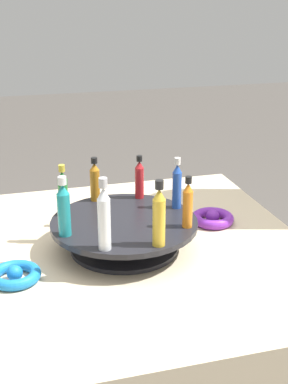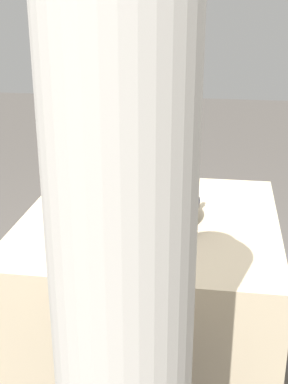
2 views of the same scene
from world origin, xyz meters
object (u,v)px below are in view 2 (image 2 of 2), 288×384
(bottle_red, at_px, (186,194))
(bottle_blue, at_px, (156,198))
(bottle_clear, at_px, (116,170))
(ribbon_bow_purple, at_px, (164,250))
(display_stand, at_px, (149,206))
(bottle_green, at_px, (175,171))
(bottle_amber, at_px, (193,182))
(ribbon_bow_blue, at_px, (138,187))
(person_figure, at_px, (123,329))
(bottle_teal, at_px, (144,167))
(bottle_gold, at_px, (105,182))
(bottle_orange, at_px, (121,196))

(bottle_red, relative_size, bottle_blue, 0.88)
(bottle_clear, xyz_separation_m, ribbon_bow_purple, (-0.20, 0.32, -0.13))
(display_stand, xyz_separation_m, bottle_green, (-0.07, -0.12, 0.08))
(bottle_amber, bearing_deg, bottle_red, 83.38)
(bottle_clear, relative_size, ribbon_bow_blue, 1.42)
(bottle_red, xyz_separation_m, ribbon_bow_purple, (0.05, 0.18, -0.11))
(display_stand, bearing_deg, person_figure, 93.77)
(bottle_clear, bearing_deg, bottle_red, 150.88)
(bottle_red, relative_size, person_figure, 0.07)
(ribbon_bow_blue, bearing_deg, bottle_red, 122.51)
(bottle_green, relative_size, bottle_clear, 0.80)
(bottle_blue, xyz_separation_m, ribbon_bow_purple, (-0.04, 0.11, -0.11))
(bottle_teal, xyz_separation_m, bottle_gold, (0.10, 0.18, 0.00))
(bottle_orange, bearing_deg, bottle_gold, -51.62)
(bottle_red, height_order, bottle_blue, bottle_blue)
(bottle_teal, xyz_separation_m, ribbon_bow_blue, (0.04, -0.11, -0.12))
(ribbon_bow_purple, bearing_deg, bottle_teal, -73.15)
(display_stand, xyz_separation_m, bottle_red, (-0.12, 0.07, 0.08))
(bottle_red, height_order, person_figure, person_figure)
(bottle_green, height_order, bottle_orange, bottle_green)
(bottle_red, xyz_separation_m, bottle_clear, (0.25, -0.14, 0.02))
(bottle_blue, bearing_deg, bottle_teal, -74.12)
(bottle_orange, height_order, ribbon_bow_purple, bottle_orange)
(bottle_clear, relative_size, bottle_gold, 1.08)
(bottle_teal, height_order, bottle_clear, bottle_clear)
(display_stand, bearing_deg, bottle_gold, 15.88)
(bottle_teal, bearing_deg, bottle_gold, 60.88)
(bottle_amber, relative_size, ribbon_bow_blue, 1.03)
(bottle_amber, xyz_separation_m, bottle_blue, (0.10, 0.18, 0.01))
(bottle_amber, bearing_deg, bottle_clear, -6.62)
(bottle_clear, bearing_deg, person_figure, 102.32)
(bottle_red, relative_size, bottle_green, 0.91)
(bottle_clear, distance_m, ribbon_bow_purple, 0.40)
(bottle_amber, bearing_deg, bottle_orange, 38.38)
(display_stand, relative_size, bottle_red, 3.04)
(bottle_orange, xyz_separation_m, ribbon_bow_purple, (-0.15, 0.12, -0.11))
(bottle_green, relative_size, bottle_blue, 0.97)
(display_stand, xyz_separation_m, bottle_clear, (0.12, -0.07, 0.10))
(bottle_teal, xyz_separation_m, bottle_orange, (0.03, 0.26, -0.01))
(bottle_gold, bearing_deg, bottle_amber, -164.12)
(bottle_green, height_order, ribbon_bow_blue, bottle_green)
(bottle_orange, distance_m, ribbon_bow_purple, 0.22)
(bottle_red, distance_m, bottle_teal, 0.26)
(bottle_green, xyz_separation_m, ribbon_bow_purple, (-0.01, 0.37, -0.11))
(ribbon_bow_blue, bearing_deg, bottle_gold, 78.28)
(bottle_amber, height_order, bottle_green, bottle_green)
(bottle_amber, height_order, ribbon_bow_blue, bottle_amber)
(bottle_gold, bearing_deg, ribbon_bow_blue, -101.72)
(bottle_red, distance_m, bottle_green, 0.20)
(person_figure, bearing_deg, bottle_clear, 8.56)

